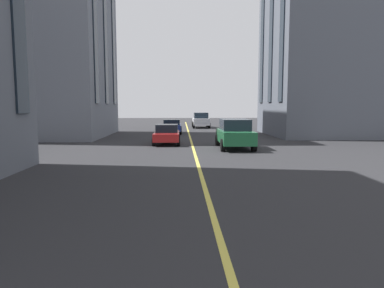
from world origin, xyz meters
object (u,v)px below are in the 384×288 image
at_px(car_white_far, 201,120).
at_px(car_green_oncoming, 235,133).
at_px(car_red_parked_b, 167,134).
at_px(car_blue_trailing, 172,126).

bearing_deg(car_white_far, car_green_oncoming, -177.45).
height_order(car_white_far, car_red_parked_b, car_white_far).
xyz_separation_m(car_white_far, car_green_oncoming, (-21.52, -0.96, 0.00)).
xyz_separation_m(car_blue_trailing, car_white_far, (9.04, -3.40, 0.27)).
bearing_deg(car_blue_trailing, car_red_parked_b, 179.36).
relative_size(car_blue_trailing, car_green_oncoming, 0.94).
relative_size(car_blue_trailing, car_white_far, 0.94).
bearing_deg(car_red_parked_b, car_green_oncoming, -121.24).
relative_size(car_white_far, car_red_parked_b, 1.21).
xyz_separation_m(car_blue_trailing, car_green_oncoming, (-12.48, -4.35, 0.27)).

